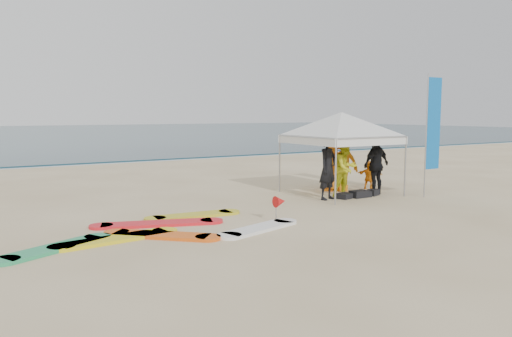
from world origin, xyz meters
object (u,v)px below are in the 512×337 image
object	(u,v)px
person_black_b	(376,165)
person_seated	(369,175)
marker_pennant	(280,202)
person_yellow	(346,168)
person_black_a	(328,168)
canopy_tent	(342,112)
person_orange_a	(342,163)
person_orange_b	(332,167)
surfboard_spread	(159,231)
feather_flag	(433,125)

from	to	relation	value
person_black_b	person_seated	distance (m)	1.21
marker_pennant	person_black_b	bearing A→B (deg)	20.05
person_yellow	person_seated	distance (m)	1.99
person_black_a	person_black_b	world-z (taller)	person_black_a
person_black_a	canopy_tent	bearing A→B (deg)	13.38
person_seated	person_orange_a	bearing A→B (deg)	63.21
person_yellow	person_orange_b	world-z (taller)	person_yellow
person_black_a	person_yellow	world-z (taller)	person_black_a
surfboard_spread	person_orange_a	bearing A→B (deg)	17.74
person_yellow	marker_pennant	xyz separation A→B (m)	(-3.78, -1.94, -0.41)
canopy_tent	surfboard_spread	world-z (taller)	canopy_tent
person_orange_b	person_seated	xyz separation A→B (m)	(1.36, -0.36, -0.33)
person_black_b	feather_flag	size ratio (longest dim) A/B	0.50
person_black_a	marker_pennant	distance (m)	3.55
person_orange_b	person_yellow	bearing A→B (deg)	47.36
feather_flag	surfboard_spread	xyz separation A→B (m)	(-8.95, -0.06, -2.20)
person_seated	feather_flag	bearing A→B (deg)	173.57
canopy_tent	person_orange_a	bearing A→B (deg)	44.04
person_black_b	surfboard_spread	size ratio (longest dim) A/B	0.31
canopy_tent	marker_pennant	size ratio (longest dim) A/B	6.26
person_yellow	feather_flag	world-z (taller)	feather_flag
person_yellow	marker_pennant	bearing A→B (deg)	-157.41
person_orange_b	canopy_tent	bearing A→B (deg)	50.64
person_black_a	person_orange_b	bearing A→B (deg)	29.23
person_black_a	person_orange_a	xyz separation A→B (m)	(1.45, 1.02, -0.01)
marker_pennant	surfboard_spread	xyz separation A→B (m)	(-2.86, 0.53, -0.46)
person_orange_a	marker_pennant	world-z (taller)	person_orange_a
canopy_tent	feather_flag	size ratio (longest dim) A/B	1.05
person_orange_a	feather_flag	size ratio (longest dim) A/B	0.51
surfboard_spread	person_yellow	bearing A→B (deg)	12.04
person_orange_a	person_orange_b	distance (m)	0.37
person_black_b	person_orange_b	size ratio (longest dim) A/B	1.16
canopy_tent	feather_flag	world-z (taller)	feather_flag
person_orange_a	person_orange_b	xyz separation A→B (m)	(-0.25, 0.23, -0.14)
person_seated	person_black_b	bearing A→B (deg)	126.40
person_black_a	marker_pennant	size ratio (longest dim) A/B	3.04
person_black_a	person_seated	bearing A→B (deg)	2.35
canopy_tent	person_black_b	bearing A→B (deg)	-33.56
person_black_b	person_seated	world-z (taller)	person_black_b
person_black_b	person_seated	size ratio (longest dim) A/B	1.94
person_seated	feather_flag	xyz separation A→B (m)	(0.54, -2.15, 1.75)
marker_pennant	surfboard_spread	size ratio (longest dim) A/B	0.10
person_black_a	person_seated	xyz separation A→B (m)	(2.57, 0.90, -0.48)
marker_pennant	person_orange_b	bearing A→B (deg)	36.42
feather_flag	person_black_b	bearing A→B (deg)	133.31
person_orange_a	person_black_b	bearing A→B (deg)	126.22
person_orange_a	person_black_b	world-z (taller)	person_orange_a
person_orange_b	feather_flag	xyz separation A→B (m)	(1.90, -2.51, 1.42)
person_seated	surfboard_spread	xyz separation A→B (m)	(-8.41, -2.21, -0.45)
person_orange_a	person_black_b	xyz separation A→B (m)	(0.50, -1.06, -0.01)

